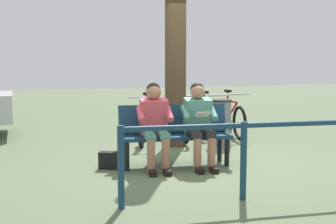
{
  "coord_description": "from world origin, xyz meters",
  "views": [
    {
      "loc": [
        2.58,
        5.69,
        1.45
      ],
      "look_at": [
        0.3,
        -0.2,
        0.75
      ],
      "focal_mm": 45.5,
      "sensor_mm": 36.0,
      "label": 1
    }
  ],
  "objects_px": {
    "bicycle_orange": "(230,118)",
    "bicycle_black": "(208,120)",
    "bicycle_purple": "(145,123)",
    "person_companion": "(155,121)",
    "person_reading": "(199,120)",
    "litter_bin": "(220,122)",
    "bench": "(174,130)",
    "bicycle_green": "(176,122)",
    "handbag": "(110,160)",
    "tree_trunk": "(176,32)"
  },
  "relations": [
    {
      "from": "bicycle_orange",
      "to": "bicycle_black",
      "type": "distance_m",
      "value": 0.59
    },
    {
      "from": "bicycle_purple",
      "to": "person_companion",
      "type": "bearing_deg",
      "value": 10.7
    },
    {
      "from": "person_reading",
      "to": "person_companion",
      "type": "height_order",
      "value": "same"
    },
    {
      "from": "litter_bin",
      "to": "person_reading",
      "type": "bearing_deg",
      "value": 51.58
    },
    {
      "from": "person_reading",
      "to": "bench",
      "type": "bearing_deg",
      "value": -26.92
    },
    {
      "from": "bicycle_green",
      "to": "person_reading",
      "type": "bearing_deg",
      "value": -8.16
    },
    {
      "from": "person_reading",
      "to": "handbag",
      "type": "relative_size",
      "value": 4.0
    },
    {
      "from": "bicycle_black",
      "to": "bicycle_green",
      "type": "distance_m",
      "value": 0.68
    },
    {
      "from": "litter_bin",
      "to": "bicycle_orange",
      "type": "height_order",
      "value": "bicycle_orange"
    },
    {
      "from": "bench",
      "to": "person_companion",
      "type": "bearing_deg",
      "value": 27.35
    },
    {
      "from": "handbag",
      "to": "bicycle_purple",
      "type": "distance_m",
      "value": 2.09
    },
    {
      "from": "litter_bin",
      "to": "bench",
      "type": "bearing_deg",
      "value": 39.75
    },
    {
      "from": "handbag",
      "to": "tree_trunk",
      "type": "height_order",
      "value": "tree_trunk"
    },
    {
      "from": "bicycle_black",
      "to": "bicycle_orange",
      "type": "bearing_deg",
      "value": 100.92
    },
    {
      "from": "person_reading",
      "to": "bicycle_orange",
      "type": "xyz_separation_m",
      "value": [
        -1.76,
        -2.2,
        -0.31
      ]
    },
    {
      "from": "handbag",
      "to": "tree_trunk",
      "type": "xyz_separation_m",
      "value": [
        -1.51,
        -1.26,
        1.9
      ]
    },
    {
      "from": "bench",
      "to": "bicycle_purple",
      "type": "distance_m",
      "value": 1.86
    },
    {
      "from": "bicycle_black",
      "to": "bicycle_green",
      "type": "xyz_separation_m",
      "value": [
        0.68,
        -0.04,
        0.0
      ]
    },
    {
      "from": "person_companion",
      "to": "bicycle_purple",
      "type": "relative_size",
      "value": 0.78
    },
    {
      "from": "bicycle_purple",
      "to": "person_reading",
      "type": "bearing_deg",
      "value": 28.69
    },
    {
      "from": "person_companion",
      "to": "bicycle_orange",
      "type": "relative_size",
      "value": 0.72
    },
    {
      "from": "bicycle_black",
      "to": "bicycle_green",
      "type": "relative_size",
      "value": 1.0
    },
    {
      "from": "bicycle_green",
      "to": "bicycle_purple",
      "type": "bearing_deg",
      "value": -80.56
    },
    {
      "from": "tree_trunk",
      "to": "bicycle_black",
      "type": "relative_size",
      "value": 2.41
    },
    {
      "from": "person_companion",
      "to": "bicycle_green",
      "type": "bearing_deg",
      "value": -109.74
    },
    {
      "from": "bicycle_orange",
      "to": "tree_trunk",
      "type": "bearing_deg",
      "value": -57.43
    },
    {
      "from": "person_reading",
      "to": "person_companion",
      "type": "bearing_deg",
      "value": -0.05
    },
    {
      "from": "person_companion",
      "to": "bicycle_black",
      "type": "height_order",
      "value": "person_companion"
    },
    {
      "from": "bench",
      "to": "tree_trunk",
      "type": "height_order",
      "value": "tree_trunk"
    },
    {
      "from": "litter_bin",
      "to": "bicycle_green",
      "type": "bearing_deg",
      "value": -53.52
    },
    {
      "from": "handbag",
      "to": "bicycle_orange",
      "type": "distance_m",
      "value": 3.56
    },
    {
      "from": "bench",
      "to": "bicycle_black",
      "type": "relative_size",
      "value": 0.99
    },
    {
      "from": "person_reading",
      "to": "person_companion",
      "type": "distance_m",
      "value": 0.64
    },
    {
      "from": "person_reading",
      "to": "bicycle_black",
      "type": "bearing_deg",
      "value": -109.94
    },
    {
      "from": "bench",
      "to": "person_reading",
      "type": "distance_m",
      "value": 0.4
    },
    {
      "from": "handbag",
      "to": "litter_bin",
      "type": "relative_size",
      "value": 0.36
    },
    {
      "from": "bicycle_purple",
      "to": "handbag",
      "type": "bearing_deg",
      "value": -7.03
    },
    {
      "from": "tree_trunk",
      "to": "bicycle_green",
      "type": "height_order",
      "value": "tree_trunk"
    },
    {
      "from": "litter_bin",
      "to": "bicycle_orange",
      "type": "distance_m",
      "value": 1.1
    },
    {
      "from": "litter_bin",
      "to": "bicycle_black",
      "type": "xyz_separation_m",
      "value": [
        -0.12,
        -0.71,
        -0.06
      ]
    },
    {
      "from": "person_reading",
      "to": "bicycle_green",
      "type": "height_order",
      "value": "person_reading"
    },
    {
      "from": "person_companion",
      "to": "bicycle_purple",
      "type": "distance_m",
      "value": 2.04
    },
    {
      "from": "bench",
      "to": "tree_trunk",
      "type": "bearing_deg",
      "value": -102.81
    },
    {
      "from": "handbag",
      "to": "person_reading",
      "type": "bearing_deg",
      "value": 166.24
    },
    {
      "from": "bicycle_green",
      "to": "litter_bin",
      "type": "bearing_deg",
      "value": 41.92
    },
    {
      "from": "bicycle_orange",
      "to": "bicycle_green",
      "type": "distance_m",
      "value": 1.26
    },
    {
      "from": "tree_trunk",
      "to": "bicycle_green",
      "type": "relative_size",
      "value": 2.41
    },
    {
      "from": "bicycle_orange",
      "to": "bicycle_black",
      "type": "relative_size",
      "value": 0.99
    },
    {
      "from": "litter_bin",
      "to": "bicycle_orange",
      "type": "bearing_deg",
      "value": -129.13
    },
    {
      "from": "bench",
      "to": "litter_bin",
      "type": "height_order",
      "value": "bench"
    }
  ]
}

